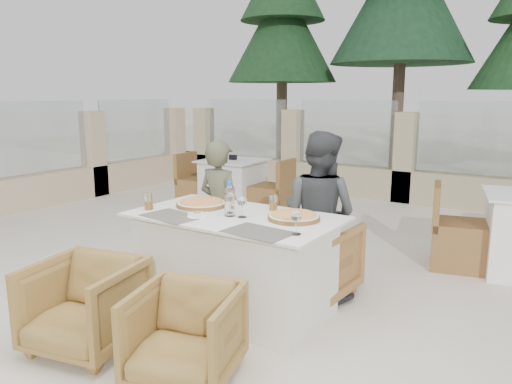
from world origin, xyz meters
The scene contains 25 objects.
ground centered at (0.00, 0.00, 0.00)m, with size 80.00×80.00×0.00m, color beige.
sand_patch centered at (0.00, 14.00, 0.01)m, with size 30.00×16.00×0.01m, color beige.
perimeter_wall_far centered at (0.00, 4.80, 0.80)m, with size 10.00×0.34×1.60m, color tan, non-canonical shape.
perimeter_wall_left centered at (-4.50, 1.50, 0.80)m, with size 0.34×7.00×1.60m, color #CEB391, non-canonical shape.
pine_far_left centered at (-3.50, 7.00, 2.75)m, with size 2.42×2.42×5.50m, color #1B3F1F.
pine_mid_left centered at (-1.00, 7.50, 3.25)m, with size 2.86×2.86×6.50m, color #1C4225.
dining_table centered at (0.10, 0.06, 0.39)m, with size 1.60×0.90×0.77m, color silver, non-canonical shape.
placemat_near_left centered at (-0.28, -0.23, 0.77)m, with size 0.45×0.30×0.00m, color #615D53.
placemat_near_right centered at (0.51, -0.24, 0.77)m, with size 0.45×0.30×0.00m, color #5B564E.
pizza_left centered at (-0.31, 0.16, 0.80)m, with size 0.41×0.41×0.05m, color #ED5420.
pizza_right centered at (0.55, 0.18, 0.80)m, with size 0.39×0.39×0.05m, color orange.
water_bottle centered at (0.08, 0.02, 0.90)m, with size 0.08×0.08×0.27m, color #A5C2D9.
wine_glass_centre centered at (0.01, 0.11, 0.86)m, with size 0.08×0.08×0.18m, color white, non-canonical shape.
wine_glass_near centered at (0.19, 0.03, 0.86)m, with size 0.08×0.08×0.18m, color white, non-canonical shape.
wine_glass_corner centered at (0.75, -0.15, 0.86)m, with size 0.08×0.08×0.18m, color white, non-canonical shape.
beer_glass_left centered at (-0.59, -0.16, 0.84)m, with size 0.07×0.07×0.14m, color #C78A1C.
beer_glass_right centered at (0.26, 0.36, 0.83)m, with size 0.06×0.06×0.13m, color orange.
olive_dish centered at (-0.10, -0.14, 0.79)m, with size 0.11×0.11×0.04m, color white, non-canonical shape.
armchair_far_left centered at (-0.44, 0.66, 0.27)m, with size 0.57×0.59×0.54m, color olive.
armchair_far_right centered at (0.47, 0.63, 0.32)m, with size 0.69×0.71×0.64m, color #9B6A38.
armchair_near_left centered at (-0.39, -0.98, 0.30)m, with size 0.65×0.67×0.61m, color olive.
armchair_near_right centered at (0.41, -0.90, 0.28)m, with size 0.60×0.62×0.56m, color olive.
diner_left centered at (-0.39, 0.52, 0.64)m, with size 0.47×0.31×1.28m, color #4D4F39.
diner_right centered at (0.51, 0.69, 0.69)m, with size 0.68×0.53×1.39m, color #3D3F42.
bg_table_a centered at (-1.79, 2.68, 0.39)m, with size 1.64×0.82×0.77m, color silver, non-canonical shape.
Camera 1 is at (2.25, -2.96, 1.69)m, focal length 35.00 mm.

